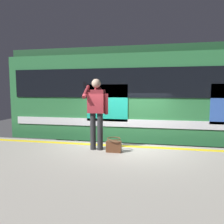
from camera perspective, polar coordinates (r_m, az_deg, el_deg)
The scene contains 8 objects.
ground_plane at distance 6.29m, azimuth 3.40°, elevation -18.38°, with size 24.53×24.53×0.00m, color #3D3D3F.
platform at distance 4.22m, azimuth -0.68°, elevation -22.74°, with size 14.54×4.12×1.12m, color #9E998E.
safety_line at distance 5.63m, azimuth 3.04°, elevation -9.17°, with size 14.25×0.16×0.01m, color yellow.
track_rail_near at distance 7.61m, azimuth 4.93°, elevation -13.37°, with size 18.90×0.08×0.16m, color slate.
track_rail_far at distance 8.97m, azimuth 5.95°, elevation -10.40°, with size 18.90×0.08×0.16m, color slate.
train_carriage at distance 7.87m, azimuth 14.18°, elevation 4.58°, with size 10.50×2.87×3.79m.
passenger at distance 5.15m, azimuth -4.22°, elevation 1.07°, with size 0.57×0.55×1.74m.
handbag at distance 5.06m, azimuth 0.47°, elevation -9.05°, with size 0.36×0.33×0.34m.
Camera 1 is at (-0.76, 5.69, 2.57)m, focal length 33.79 mm.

